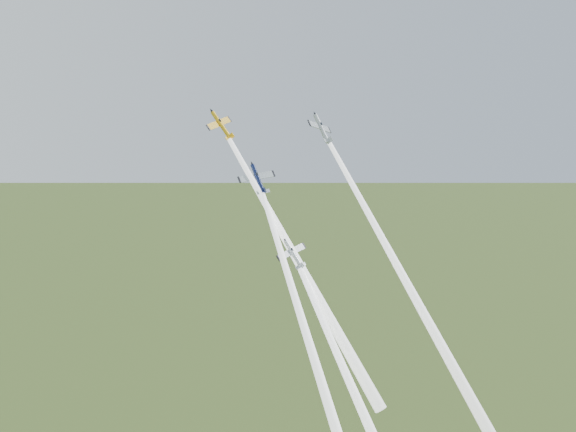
# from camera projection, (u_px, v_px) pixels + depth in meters

# --- Properties ---
(plane_yellow) EXTENTS (10.22, 7.44, 8.58)m
(plane_yellow) POSITION_uv_depth(u_px,v_px,m) (221.00, 125.00, 139.12)
(plane_yellow) COLOR yellow
(smoke_trail_yellow) EXTENTS (14.94, 32.48, 49.62)m
(smoke_trail_yellow) POSITION_uv_depth(u_px,v_px,m) (303.00, 271.00, 135.02)
(smoke_trail_yellow) COLOR white
(plane_navy) EXTENTS (8.04, 6.53, 7.99)m
(plane_navy) POSITION_uv_depth(u_px,v_px,m) (258.00, 179.00, 138.02)
(plane_navy) COLOR #0D163C
(smoke_trail_navy) EXTENTS (8.24, 41.22, 60.48)m
(smoke_trail_navy) POSITION_uv_depth(u_px,v_px,m) (319.00, 375.00, 125.08)
(smoke_trail_navy) COLOR white
(plane_silver_right) EXTENTS (8.50, 8.36, 9.39)m
(plane_silver_right) POSITION_uv_depth(u_px,v_px,m) (322.00, 129.00, 146.22)
(plane_silver_right) COLOR #A4ACB2
(smoke_trail_silver_right) EXTENTS (13.32, 37.25, 55.83)m
(smoke_trail_silver_right) POSITION_uv_depth(u_px,v_px,m) (408.00, 286.00, 140.14)
(smoke_trail_silver_right) COLOR white
(plane_silver_low) EXTENTS (8.81, 5.56, 8.05)m
(plane_silver_low) POSITION_uv_depth(u_px,v_px,m) (293.00, 254.00, 134.85)
(plane_silver_low) COLOR silver
(smoke_trail_silver_low) EXTENTS (5.23, 30.39, 43.94)m
(smoke_trail_silver_low) POSITION_uv_depth(u_px,v_px,m) (357.00, 400.00, 127.56)
(smoke_trail_silver_low) COLOR white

